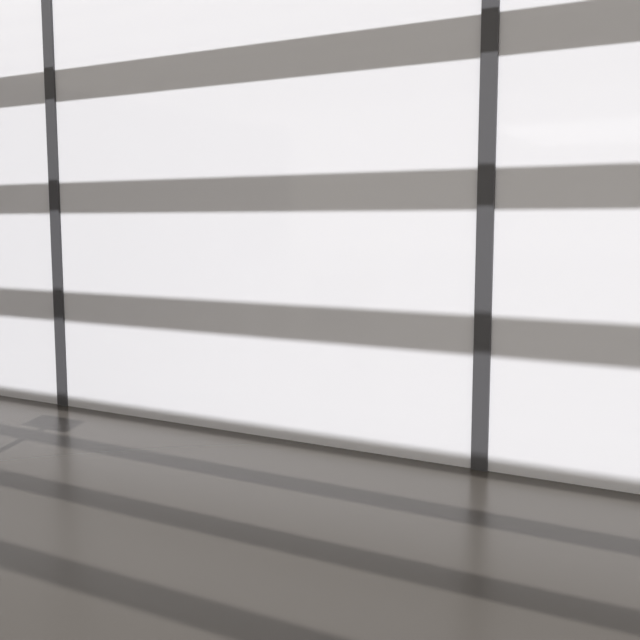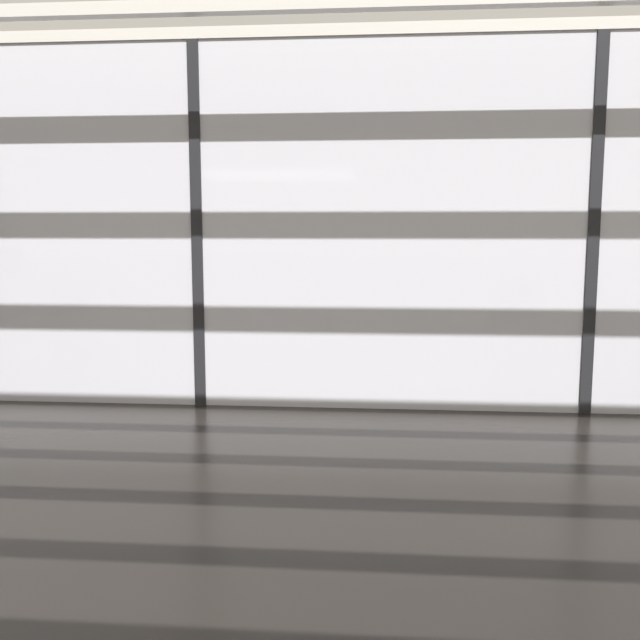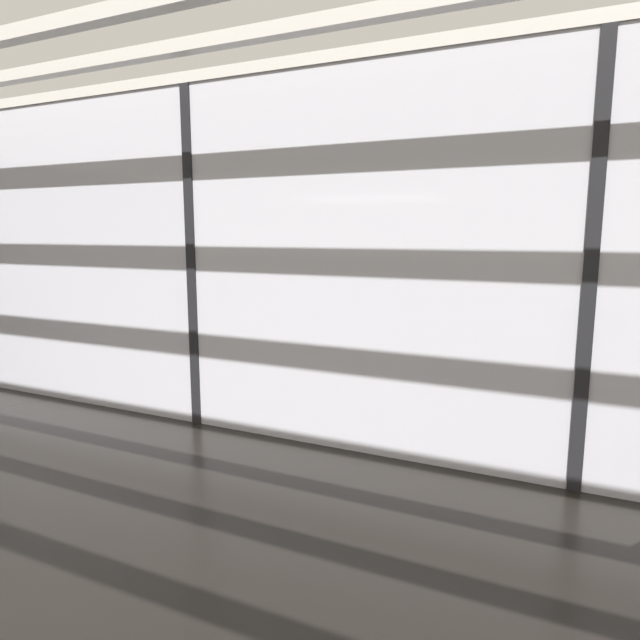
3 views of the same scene
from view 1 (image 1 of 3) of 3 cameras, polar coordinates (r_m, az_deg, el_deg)
The scene contains 3 objects.
glass_curtain_wall at distance 4.78m, azimuth 11.99°, elevation 8.84°, with size 14.00×0.08×3.29m, color silver.
window_mullion_0 at distance 6.72m, azimuth -18.16°, elevation 8.05°, with size 0.10×0.12×3.29m, color black.
window_mullion_1 at distance 4.78m, azimuth 11.99°, elevation 8.84°, with size 0.10×0.12×3.29m, color black.
Camera 1 is at (1.43, 0.64, 1.47)m, focal length 44.67 mm.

